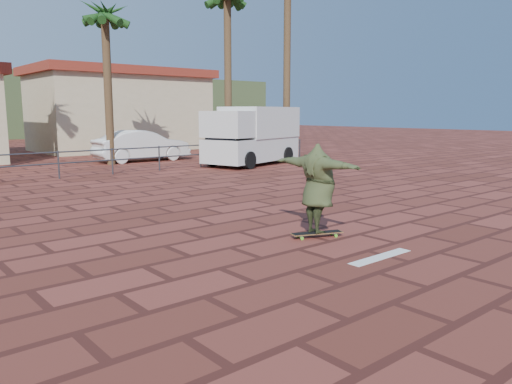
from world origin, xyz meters
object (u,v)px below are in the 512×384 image
longboard (317,233)px  car_white (142,146)px  skateboarder (318,189)px  campervan (253,134)px

longboard → car_white: size_ratio=0.22×
skateboarder → campervan: campervan is taller
longboard → skateboarder: bearing=-130.7°
longboard → car_white: (4.49, 15.73, 0.67)m
skateboarder → longboard: bearing=-63.3°
campervan → car_white: size_ratio=1.18×
longboard → car_white: bearing=96.8°
longboard → skateboarder: 0.86m
skateboarder → car_white: (4.49, 15.73, -0.19)m
campervan → car_white: campervan is taller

